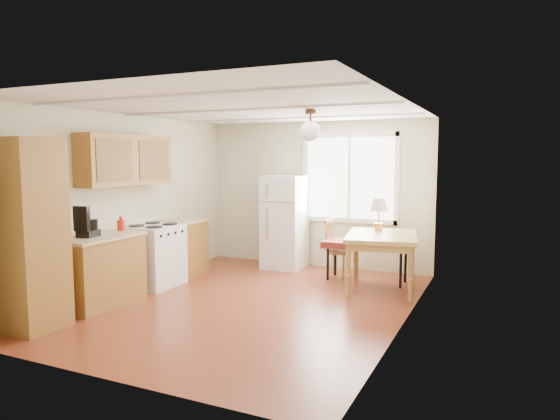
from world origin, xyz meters
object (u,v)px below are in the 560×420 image
Objects in this scene: chair at (334,244)px; bench at (367,246)px; dining_table at (382,241)px; refrigerator at (284,222)px.

bench is at bearing -10.69° from chair.
dining_table is 1.02m from chair.
bench is 0.59m from chair.
dining_table is 1.61× the size of chair.
refrigerator reaches higher than dining_table.
refrigerator is at bearing 163.00° from bench.
dining_table is at bearing -25.82° from chair.
refrigerator is at bearing 148.37° from dining_table.
refrigerator reaches higher than chair.
bench is at bearing 120.79° from dining_table.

